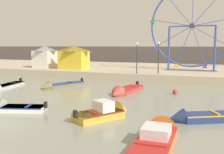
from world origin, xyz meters
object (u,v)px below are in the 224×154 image
ferris_wheel_blue_frame (192,27)px  promenade_lamp_near (158,53)px  motorboat_mustard_yellow (107,112)px  motorboat_olive_wood (58,85)px  motorboat_faded_red (124,91)px  carnival_booth_white_ticket (45,56)px  motorboat_navy_blue (198,117)px  carnival_booth_yellow_awning (74,57)px  motorboat_orange_hull (158,135)px  motorboat_white_red_stripe (13,108)px  promenade_lamp_far (137,53)px  motorboat_pale_grey (4,87)px  mooring_buoy_orange (175,92)px

ferris_wheel_blue_frame → promenade_lamp_near: (-3.38, -6.00, -3.38)m
motorboat_mustard_yellow → motorboat_olive_wood: bearing=78.2°
motorboat_faded_red → ferris_wheel_blue_frame: (5.08, 14.29, 6.83)m
motorboat_faded_red → carnival_booth_white_ticket: size_ratio=1.71×
motorboat_faded_red → ferris_wheel_blue_frame: 16.64m
motorboat_navy_blue → carnival_booth_yellow_awning: bearing=-72.2°
motorboat_navy_blue → carnival_booth_white_ticket: carnival_booth_white_ticket is taller
motorboat_orange_hull → motorboat_mustard_yellow: motorboat_mustard_yellow is taller
carnival_booth_yellow_awning → motorboat_mustard_yellow: bearing=-55.0°
motorboat_orange_hull → motorboat_white_red_stripe: 10.85m
promenade_lamp_near → promenade_lamp_far: (-2.57, -0.51, -0.05)m
motorboat_pale_grey → mooring_buoy_orange: (17.46, 3.57, -0.00)m
motorboat_white_red_stripe → carnival_booth_white_ticket: bearing=-77.3°
promenade_lamp_near → motorboat_faded_red: bearing=-101.5°
motorboat_navy_blue → motorboat_pale_grey: bearing=-42.8°
carnival_booth_yellow_awning → ferris_wheel_blue_frame: bearing=13.0°
mooring_buoy_orange → promenade_lamp_near: bearing=113.5°
motorboat_white_red_stripe → mooring_buoy_orange: 14.51m
motorboat_white_red_stripe → motorboat_faded_red: motorboat_faded_red is taller
ferris_wheel_blue_frame → motorboat_orange_hull: bearing=-89.0°
motorboat_olive_wood → mooring_buoy_orange: size_ratio=12.79×
motorboat_pale_grey → carnival_booth_white_ticket: (-4.33, 13.53, 2.68)m
motorboat_mustard_yellow → promenade_lamp_near: promenade_lamp_near is taller
motorboat_orange_hull → mooring_buoy_orange: bearing=3.0°
motorboat_navy_blue → promenade_lamp_far: (-8.01, 14.91, 3.38)m
motorboat_mustard_yellow → carnival_booth_white_ticket: 27.49m
motorboat_pale_grey → mooring_buoy_orange: 17.82m
carnival_booth_yellow_awning → carnival_booth_white_ticket: size_ratio=1.25×
motorboat_pale_grey → motorboat_faded_red: size_ratio=1.00×
ferris_wheel_blue_frame → carnival_booth_white_ticket: ferris_wheel_blue_frame is taller
ferris_wheel_blue_frame → carnival_booth_yellow_awning: bearing=-167.3°
motorboat_pale_grey → promenade_lamp_near: 18.15m
mooring_buoy_orange → promenade_lamp_far: bearing=131.5°
carnival_booth_yellow_awning → mooring_buoy_orange: carnival_booth_yellow_awning is taller
motorboat_olive_wood → motorboat_faded_red: motorboat_faded_red is taller
promenade_lamp_far → promenade_lamp_near: bearing=11.2°
promenade_lamp_far → mooring_buoy_orange: bearing=-48.5°
carnival_booth_yellow_awning → carnival_booth_white_ticket: 5.84m
motorboat_faded_red → motorboat_navy_blue: (7.13, -7.13, 0.02)m
motorboat_olive_wood → motorboat_navy_blue: size_ratio=1.34×
motorboat_olive_wood → carnival_booth_white_ticket: bearing=-115.4°
carnival_booth_yellow_awning → motorboat_olive_wood: bearing=-70.4°
promenade_lamp_near → promenade_lamp_far: 2.63m
motorboat_pale_grey → ferris_wheel_blue_frame: 25.17m
motorboat_navy_blue → mooring_buoy_orange: (-2.50, 8.67, -0.04)m
motorboat_mustard_yellow → promenade_lamp_far: size_ratio=1.05×
motorboat_olive_wood → ferris_wheel_blue_frame: bearing=159.4°
motorboat_white_red_stripe → motorboat_navy_blue: bearing=172.0°
motorboat_pale_grey → motorboat_olive_wood: (4.82, 2.95, -0.01)m
motorboat_olive_wood → carnival_booth_yellow_awning: 10.59m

